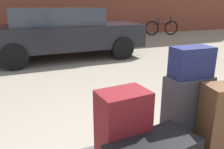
# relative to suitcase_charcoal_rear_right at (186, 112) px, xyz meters

# --- Properties ---
(suitcase_charcoal_rear_right) EXTENTS (0.38, 0.23, 0.62)m
(suitcase_charcoal_rear_right) POSITION_rel_suitcase_charcoal_rear_right_xyz_m (0.00, 0.00, 0.00)
(suitcase_charcoal_rear_right) COLOR #2D2D33
(suitcase_charcoal_rear_right) RESTS_ON luggage_cart
(suitcase_maroon_front_left) EXTENTS (0.37, 0.28, 0.60)m
(suitcase_maroon_front_left) POSITION_rel_suitcase_charcoal_rear_right_xyz_m (-0.60, -0.04, -0.01)
(suitcase_maroon_front_left) COLOR maroon
(suitcase_maroon_front_left) RESTS_ON luggage_cart
(duffel_bag_navy_topmost_pile) EXTENTS (0.32, 0.19, 0.24)m
(duffel_bag_navy_topmost_pile) POSITION_rel_suitcase_charcoal_rear_right_xyz_m (0.00, 0.00, 0.43)
(duffel_bag_navy_topmost_pile) COLOR #191E47
(duffel_bag_navy_topmost_pile) RESTS_ON suitcase_charcoal_rear_right
(parked_car) EXTENTS (4.31, 1.94, 1.42)m
(parked_car) POSITION_rel_suitcase_charcoal_rear_right_xyz_m (-0.02, 5.22, 0.11)
(parked_car) COLOR black
(parked_car) RESTS_ON ground_plane
(bicycle_leaning) EXTENTS (1.73, 0.42, 0.96)m
(bicycle_leaning) POSITION_rel_suitcase_charcoal_rear_right_xyz_m (5.58, 8.42, -0.28)
(bicycle_leaning) COLOR black
(bicycle_leaning) RESTS_ON ground_plane
(bollard_kerb_near) EXTENTS (0.26, 0.26, 0.62)m
(bollard_kerb_near) POSITION_rel_suitcase_charcoal_rear_right_xyz_m (2.27, 7.36, -0.34)
(bollard_kerb_near) COLOR #72665B
(bollard_kerb_near) RESTS_ON ground_plane
(bollard_kerb_mid) EXTENTS (0.26, 0.26, 0.62)m
(bollard_kerb_mid) POSITION_rel_suitcase_charcoal_rear_right_xyz_m (3.58, 7.36, -0.34)
(bollard_kerb_mid) COLOR #72665B
(bollard_kerb_mid) RESTS_ON ground_plane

